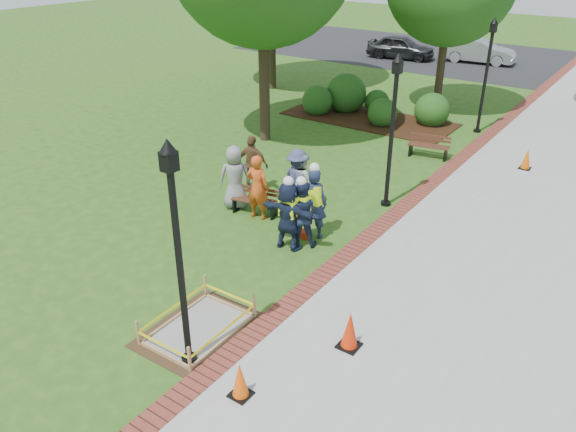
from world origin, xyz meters
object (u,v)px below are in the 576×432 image
Objects in this scene: hivis_worker_b at (314,201)px; hivis_worker_c at (301,212)px; bench_near at (255,206)px; cone_front at (240,381)px; wet_concrete_pad at (198,321)px; lamp_near at (177,243)px; hivis_worker_a at (288,213)px.

hivis_worker_b is 0.54m from hivis_worker_c.
cone_front is at bearing -54.08° from bench_near.
hivis_worker_b reaches higher than hivis_worker_c.
hivis_worker_b is at bearing -5.16° from bench_near.
hivis_worker_c is (-2.04, 4.84, 0.58)m from cone_front.
wet_concrete_pad is 2.41m from lamp_near.
bench_near is 2.16m from hivis_worker_b.
wet_concrete_pad is at bearing -86.15° from hivis_worker_c.
lamp_near is 2.24× the size of hivis_worker_a.
cone_front is 0.35× the size of hivis_worker_b.
lamp_near is (0.46, -0.75, 2.25)m from wet_concrete_pad.
hivis_worker_a is at bearing 115.90° from cone_front.
bench_near is at bearing 116.54° from lamp_near.
lamp_near is 5.50m from hivis_worker_b.
cone_front is 5.78m from hivis_worker_b.
wet_concrete_pad is at bearing -64.32° from bench_near.
hivis_worker_c is at bearing -92.75° from hivis_worker_b.
wet_concrete_pad is at bearing -83.28° from hivis_worker_a.
hivis_worker_b is (2.01, -0.18, 0.76)m from bench_near.
wet_concrete_pad is 3.33× the size of cone_front.
hivis_worker_a is 0.85m from hivis_worker_b.
lamp_near is (-1.32, 0.13, 2.14)m from cone_front.
hivis_worker_c is at bearing 98.76° from lamp_near.
cone_front is at bearing -69.44° from hivis_worker_b.
bench_near is 6.87m from cone_front.
hivis_worker_c is at bearing -19.85° from bench_near.
lamp_near is 2.32× the size of hivis_worker_c.
wet_concrete_pad is 4.57m from hivis_worker_b.
hivis_worker_c reaches higher than wet_concrete_pad.
hivis_worker_b is at bearing 97.60° from lamp_near.
wet_concrete_pad is 4.03m from hivis_worker_c.
cone_front is 5.29m from hivis_worker_c.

